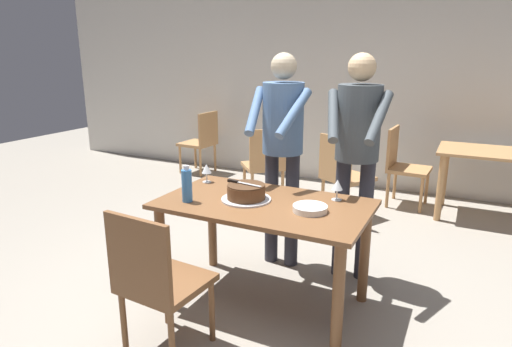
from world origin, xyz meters
name	(u,v)px	position (x,y,z in m)	size (l,w,h in m)	color
ground_plane	(264,301)	(0.00, 0.00, 0.00)	(14.00, 14.00, 0.00)	gray
back_wall	(373,82)	(0.00, 3.22, 1.35)	(10.00, 0.12, 2.70)	beige
main_dining_table	(264,220)	(0.00, 0.00, 0.62)	(1.40, 0.81, 0.75)	brown
cake_on_platter	(246,193)	(-0.13, -0.01, 0.80)	(0.34, 0.34, 0.11)	silver
cake_knife	(238,182)	(-0.20, 0.00, 0.87)	(0.27, 0.06, 0.02)	silver
plate_stack	(310,208)	(0.34, -0.03, 0.77)	(0.22, 0.22, 0.04)	white
wine_glass_near	(207,169)	(-0.60, 0.23, 0.85)	(0.08, 0.08, 0.14)	silver
wine_glass_far	(337,185)	(0.42, 0.26, 0.85)	(0.08, 0.08, 0.14)	silver
water_bottle	(187,185)	(-0.47, -0.21, 0.86)	(0.07, 0.07, 0.25)	#387AC6
person_cutting_cake	(282,137)	(-0.13, 0.62, 1.08)	(0.47, 0.55, 1.72)	#2D2D38
person_standing_beside	(357,143)	(0.45, 0.65, 1.08)	(0.46, 0.57, 1.72)	#2D2D38
chair_near_side	(157,279)	(-0.30, -0.78, 0.49)	(0.47, 0.47, 0.90)	brown
background_table	(489,166)	(1.40, 2.52, 0.58)	(1.00, 0.70, 0.74)	tan
background_chair_0	(201,140)	(-2.30, 2.74, 0.49)	(0.46, 0.46, 0.90)	tan
background_chair_1	(403,164)	(0.53, 2.59, 0.49)	(0.46, 0.46, 0.90)	tan
background_chair_2	(265,162)	(-0.90, 1.94, 0.49)	(0.62, 0.62, 0.90)	tan
background_chair_3	(343,173)	(0.03, 1.88, 0.49)	(0.60, 0.60, 0.90)	tan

